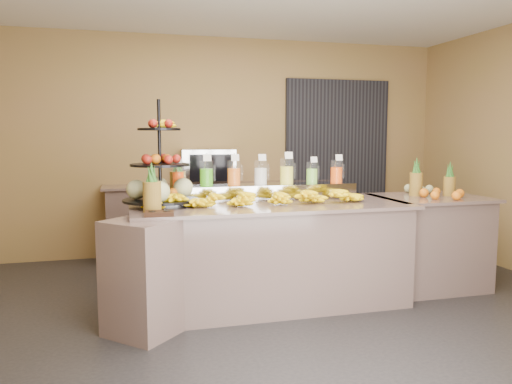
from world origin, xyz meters
name	(u,v)px	position (x,y,z in m)	size (l,w,h in m)	color
ground	(281,314)	(0.00, 0.00, 0.00)	(6.00, 6.00, 0.00)	black
room_envelope	(276,101)	(0.19, 0.79, 1.88)	(6.04, 5.02, 2.82)	olive
buffet_counter	(260,256)	(-0.12, 0.26, 0.47)	(2.75, 1.25, 0.93)	gray
right_counter	(428,241)	(1.70, 0.40, 0.47)	(1.08, 0.88, 0.93)	gray
back_ledge	(228,219)	(0.00, 2.25, 0.47)	(3.10, 0.55, 0.93)	gray
pitcher_tray	(261,192)	(-0.02, 0.58, 1.01)	(1.85, 0.30, 0.15)	gray
juice_pitcher_orange_a	(178,177)	(-0.80, 0.58, 1.17)	(0.11, 0.11, 0.26)	silver
juice_pitcher_green	(206,175)	(-0.54, 0.58, 1.18)	(0.13, 0.13, 0.30)	silver
juice_pitcher_orange_b	(234,174)	(-0.28, 0.58, 1.18)	(0.13, 0.13, 0.30)	silver
juice_pitcher_milk	(261,174)	(-0.02, 0.58, 1.18)	(0.12, 0.13, 0.30)	silver
juice_pitcher_lemon	(287,173)	(0.24, 0.58, 1.19)	(0.13, 0.14, 0.32)	silver
juice_pitcher_lime	(312,174)	(0.50, 0.58, 1.17)	(0.11, 0.12, 0.27)	silver
juice_pitcher_orange_c	(336,173)	(0.76, 0.58, 1.18)	(0.12, 0.12, 0.29)	silver
banana_heap	(257,196)	(-0.14, 0.28, 1.01)	(1.99, 0.18, 0.16)	#FFED0C
fruit_stand	(165,179)	(-0.93, 0.43, 1.16)	(0.82, 0.82, 0.92)	black
condiment_caddy	(160,213)	(-1.02, -0.12, 0.95)	(0.22, 0.16, 0.03)	black
pineapple_left_a	(152,193)	(-1.07, 0.07, 1.08)	(0.15, 0.15, 0.41)	brown
pineapple_left_b	(178,183)	(-0.79, 0.73, 1.10)	(0.15, 0.15, 0.44)	brown
right_fruit_pile	(437,189)	(1.74, 0.35, 1.00)	(0.45, 0.43, 0.23)	brown
oven_warmer	(208,167)	(-0.25, 2.25, 1.15)	(0.66, 0.46, 0.44)	gray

